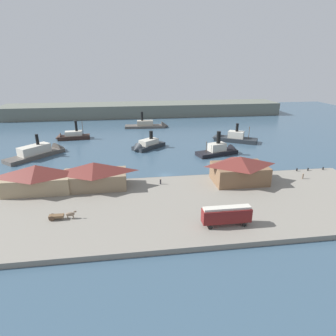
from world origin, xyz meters
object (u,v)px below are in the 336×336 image
Objects in this scene: pedestrian_near_east_shed at (160,182)px; ferry_approaching_west at (42,152)px; mooring_post_center_west at (308,169)px; ferry_outer_harbor at (230,138)px; ferry_moored_east at (146,146)px; pedestrian_walking_west at (303,176)px; mooring_post_center_east at (297,170)px; ferry_departing_north at (151,125)px; horse_cart at (61,215)px; ferry_shed_central_terminal at (240,169)px; ferry_shed_west_terminal at (94,175)px; ferry_near_quay at (70,136)px; street_tram at (227,215)px; ferry_shed_customs_shed at (37,178)px; mooring_post_west at (323,168)px; ferry_moored_west at (221,150)px.

ferry_approaching_west is (-41.96, 36.95, -0.41)m from pedestrian_near_east_shed.
mooring_post_center_west is 0.04× the size of ferry_outer_harbor.
mooring_post_center_west is 61.40m from ferry_moored_east.
mooring_post_center_west is at bearing 47.49° from pedestrian_walking_west.
pedestrian_near_east_shed reaches higher than mooring_post_center_east.
ferry_approaching_west is (-90.31, 32.74, -0.09)m from mooring_post_center_west.
ferry_moored_east is 0.64× the size of ferry_departing_north.
horse_cart is at bearing -167.75° from pedestrian_walking_west.
mooring_post_center_east is at bearing 73.58° from pedestrian_walking_west.
pedestrian_near_east_shed is at bearing 176.29° from ferry_shed_central_terminal.
horse_cart is at bearing -163.19° from mooring_post_center_east.
ferry_shed_west_terminal is 18.53m from pedestrian_near_east_shed.
horse_cart is 0.38× the size of ferry_near_quay.
mooring_post_center_west is 96.06m from ferry_approaching_west.
mooring_post_center_east is at bearing 40.44° from street_tram.
ferry_shed_west_terminal is 0.72× the size of ferry_departing_north.
ferry_shed_customs_shed reaches higher than pedestrian_near_east_shed.
ferry_shed_west_terminal is 1.66× the size of street_tram.
horse_cart reaches higher than mooring_post_west.
pedestrian_walking_west is 8.30m from mooring_post_center_west.
mooring_post_center_west is at bearing 37.31° from street_tram.
ferry_moored_east is at bearing 67.11° from ferry_shed_west_terminal.
mooring_post_west is 0.04× the size of ferry_outer_harbor.
ferry_moored_east is 41.65m from ferry_departing_north.
mooring_post_center_east is at bearing -20.64° from ferry_approaching_west.
ferry_departing_north is at bearing 134.58° from ferry_outer_harbor.
ferry_departing_north is at bearing 114.79° from pedestrian_walking_west.
ferry_shed_central_terminal is 0.82× the size of ferry_moored_west.
pedestrian_near_east_shed is (33.07, 0.43, -3.10)m from ferry_shed_customs_shed.
mooring_post_west is (53.67, 4.23, -0.32)m from pedestrian_near_east_shed.
ferry_moored_west is at bearing 136.57° from mooring_post_west.
mooring_post_center_west is (5.60, 6.11, -0.37)m from pedestrian_walking_west.
horse_cart is at bearing -111.83° from ferry_moored_east.
ferry_outer_harbor is 47.39m from ferry_departing_north.
ferry_shed_west_terminal is 43.27m from ferry_moored_east.
mooring_post_center_east is at bearing -35.29° from ferry_near_quay.
ferry_approaching_west is at bearing 138.63° from pedestrian_near_east_shed.
horse_cart is 60.83m from ferry_moored_east.
ferry_approaching_west is (-86.55, 32.61, -0.09)m from mooring_post_center_east.
pedestrian_near_east_shed is 0.08× the size of ferry_approaching_west.
ferry_approaching_west is 69.84m from ferry_moored_west.
pedestrian_walking_west is 0.09× the size of ferry_outer_harbor.
mooring_post_west is (9.07, -0.10, 0.00)m from mooring_post_center_east.
ferry_departing_north is at bearing 113.87° from ferry_moored_west.
street_tram is at bearing -110.13° from ferry_outer_harbor.
ferry_shed_customs_shed is 0.73× the size of ferry_departing_north.
ferry_moored_east is at bearing 147.02° from mooring_post_west.
ferry_moored_east is at bearing 159.23° from ferry_moored_west.
pedestrian_near_east_shed is at bearing -175.49° from mooring_post_west.
mooring_post_west is 36.11m from ferry_moored_west.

